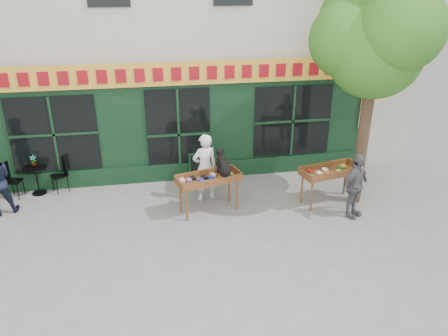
{
  "coord_description": "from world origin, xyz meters",
  "views": [
    {
      "loc": [
        -0.72,
        -8.87,
        5.37
      ],
      "look_at": [
        0.92,
        0.5,
        1.09
      ],
      "focal_mm": 35.0,
      "sensor_mm": 36.0,
      "label": 1
    }
  ],
  "objects_px": {
    "woman": "(205,167)",
    "man_right": "(355,186)",
    "book_cart_right": "(330,173)",
    "dog": "(223,162)",
    "book_cart_center": "(209,181)",
    "bistro_table": "(36,175)"
  },
  "relations": [
    {
      "from": "book_cart_center",
      "to": "woman",
      "type": "distance_m",
      "value": 0.65
    },
    {
      "from": "book_cart_right",
      "to": "book_cart_center",
      "type": "bearing_deg",
      "value": 166.11
    },
    {
      "from": "man_right",
      "to": "book_cart_right",
      "type": "bearing_deg",
      "value": 79.58
    },
    {
      "from": "dog",
      "to": "man_right",
      "type": "xyz_separation_m",
      "value": [
        2.99,
        -0.79,
        -0.49
      ]
    },
    {
      "from": "book_cart_center",
      "to": "bistro_table",
      "type": "distance_m",
      "value": 4.63
    },
    {
      "from": "bistro_table",
      "to": "book_cart_center",
      "type": "bearing_deg",
      "value": -21.38
    },
    {
      "from": "bistro_table",
      "to": "woman",
      "type": "bearing_deg",
      "value": -13.51
    },
    {
      "from": "book_cart_center",
      "to": "bistro_table",
      "type": "bearing_deg",
      "value": 143.72
    },
    {
      "from": "book_cart_right",
      "to": "woman",
      "type": "bearing_deg",
      "value": 154.13
    },
    {
      "from": "dog",
      "to": "bistro_table",
      "type": "xyz_separation_m",
      "value": [
        -4.65,
        1.73,
        -0.75
      ]
    },
    {
      "from": "book_cart_center",
      "to": "man_right",
      "type": "xyz_separation_m",
      "value": [
        3.34,
        -0.84,
        -0.02
      ]
    },
    {
      "from": "book_cart_center",
      "to": "woman",
      "type": "relative_size",
      "value": 0.91
    },
    {
      "from": "man_right",
      "to": "bistro_table",
      "type": "xyz_separation_m",
      "value": [
        -7.64,
        2.52,
        -0.26
      ]
    },
    {
      "from": "book_cart_center",
      "to": "woman",
      "type": "bearing_deg",
      "value": 75.09
    },
    {
      "from": "dog",
      "to": "book_cart_right",
      "type": "bearing_deg",
      "value": -15.72
    },
    {
      "from": "woman",
      "to": "man_right",
      "type": "height_order",
      "value": "woman"
    },
    {
      "from": "woman",
      "to": "book_cart_center",
      "type": "bearing_deg",
      "value": 75.09
    },
    {
      "from": "woman",
      "to": "bistro_table",
      "type": "bearing_deg",
      "value": -28.42
    },
    {
      "from": "man_right",
      "to": "bistro_table",
      "type": "distance_m",
      "value": 8.05
    },
    {
      "from": "dog",
      "to": "bistro_table",
      "type": "height_order",
      "value": "dog"
    },
    {
      "from": "book_cart_right",
      "to": "dog",
      "type": "bearing_deg",
      "value": 166.96
    },
    {
      "from": "dog",
      "to": "book_cart_right",
      "type": "distance_m",
      "value": 2.73
    }
  ]
}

